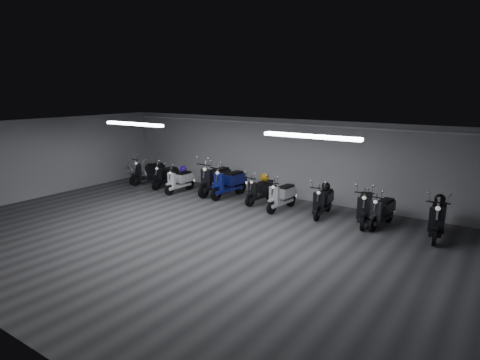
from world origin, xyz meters
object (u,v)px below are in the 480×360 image
Objects in this scene: scooter_8 at (365,202)px; helmet_0 at (326,186)px; scooter_1 at (165,172)px; scooter_3 at (215,174)px; bicycle at (136,167)px; helmet_3 at (265,177)px; helmet_2 at (183,169)px; scooter_4 at (228,178)px; helmet_1 at (440,199)px; scooter_6 at (282,191)px; scooter_9 at (382,206)px; scooter_10 at (438,213)px; scooter_7 at (323,197)px; scooter_0 at (148,168)px; scooter_5 at (261,186)px; scooter_2 at (179,177)px.

helmet_0 is at bearing 155.60° from scooter_8.
scooter_1 is 2.28m from scooter_3.
bicycle is 6.29m from helmet_3.
helmet_0 is at bearing 2.99° from helmet_2.
scooter_3 is 1.05× the size of scooter_4.
helmet_1 is at bearing -77.03° from bicycle.
scooter_9 is (3.12, 0.13, -0.01)m from scooter_6.
scooter_6 reaches higher than helmet_1.
bicycle is 11.77m from scooter_10.
scooter_7 is at bearing -2.28° from scooter_1.
scooter_3 reaches higher than scooter_0.
scooter_6 is at bearing -28.60° from helmet_3.
scooter_0 reaches higher than helmet_0.
helmet_2 is at bearing 14.78° from scooter_0.
scooter_0 reaches higher than bicycle.
scooter_9 is 5.69× the size of helmet_3.
scooter_9 is at bearing 7.48° from scooter_6.
scooter_3 is at bearing 4.11° from scooter_1.
scooter_0 is 10.85m from scooter_10.
scooter_5 is 0.90× the size of scooter_8.
scooter_10 is at bearing -78.27° from bicycle.
scooter_7 is 0.93× the size of scooter_8.
helmet_2 is at bearing -166.39° from scooter_3.
scooter_3 reaches higher than scooter_7.
helmet_2 is (-4.27, 0.09, 0.25)m from scooter_6.
scooter_7 is 0.36m from helmet_0.
scooter_10 is (10.85, -0.15, 0.02)m from scooter_0.
helmet_3 is at bearing 2.38° from scooter_1.
scooter_4 reaches higher than scooter_10.
scooter_8 is (5.64, -0.27, -0.09)m from scooter_3.
scooter_1 is (1.03, -0.06, -0.05)m from scooter_0.
scooter_9 reaches higher than scooter_2.
scooter_1 is 5.27m from scooter_6.
scooter_7 is at bearing -8.74° from helmet_3.
scooter_3 reaches higher than helmet_0.
scooter_4 reaches higher than scooter_7.
scooter_2 is 5.62× the size of helmet_3.
scooter_2 is 0.97× the size of scooter_6.
scooter_6 is (0.97, -0.29, 0.02)m from scooter_5.
helmet_3 is at bearing -177.92° from scooter_9.
scooter_8 is 1.09× the size of scooter_9.
helmet_3 is (-0.93, 0.51, 0.26)m from scooter_6.
scooter_8 is 6.70× the size of helmet_0.
helmet_1 is at bearing -2.66° from scooter_7.
scooter_4 is 4.87m from bicycle.
scooter_10 is (9.83, -0.08, 0.08)m from scooter_1.
scooter_9 is at bearing -5.32° from helmet_3.
helmet_2 is at bearing -177.01° from helmet_0.
scooter_4 is 3.70m from scooter_7.
scooter_10 is (7.57, -0.34, -0.06)m from scooter_3.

